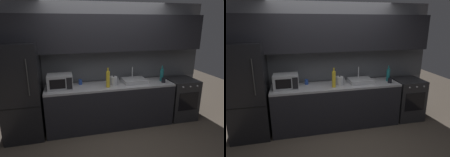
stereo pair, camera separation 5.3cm
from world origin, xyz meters
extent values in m
plane|color=#4C4238|center=(0.00, 0.00, 0.00)|extent=(10.00, 10.00, 0.00)
cube|color=slate|center=(0.00, 1.30, 1.25)|extent=(4.30, 0.10, 2.50)
cube|color=#4C4F54|center=(0.00, 1.25, 1.20)|extent=(4.30, 0.01, 0.60)
cube|color=black|center=(0.00, 1.08, 1.90)|extent=(3.95, 0.34, 0.70)
cube|color=black|center=(0.00, 0.90, 0.43)|extent=(2.56, 0.60, 0.86)
cube|color=#9E9EA3|center=(0.00, 0.90, 0.88)|extent=(2.56, 0.60, 0.04)
cube|color=black|center=(-1.66, 0.90, 0.89)|extent=(0.68, 0.66, 1.77)
cube|color=black|center=(-1.66, 0.57, 0.71)|extent=(0.67, 0.00, 0.01)
cylinder|color=#333333|center=(-1.47, 0.55, 1.24)|extent=(0.02, 0.02, 0.62)
cube|color=#232326|center=(1.62, 0.90, 0.45)|extent=(0.60, 0.60, 0.90)
cube|color=black|center=(1.62, 0.60, 0.50)|extent=(0.45, 0.01, 0.40)
cylinder|color=#B2B2B7|center=(1.45, 0.59, 0.83)|extent=(0.03, 0.02, 0.03)
cylinder|color=#B2B2B7|center=(1.62, 0.59, 0.83)|extent=(0.03, 0.02, 0.03)
cylinder|color=#B2B2B7|center=(1.78, 0.59, 0.83)|extent=(0.03, 0.02, 0.03)
cube|color=#A8AAAF|center=(-0.98, 0.92, 1.04)|extent=(0.46, 0.34, 0.27)
cube|color=black|center=(-1.02, 0.75, 1.04)|extent=(0.28, 0.01, 0.18)
cube|color=black|center=(-0.81, 0.75, 1.04)|extent=(0.10, 0.01, 0.22)
cube|color=#ADAFB5|center=(0.51, 0.93, 0.94)|extent=(0.48, 0.38, 0.08)
cylinder|color=silver|center=(0.51, 1.06, 1.09)|extent=(0.02, 0.02, 0.22)
cylinder|color=#B7BABF|center=(0.06, 0.90, 0.98)|extent=(0.16, 0.16, 0.16)
sphere|color=black|center=(0.06, 0.90, 1.08)|extent=(0.02, 0.02, 0.02)
cone|color=#B7BABF|center=(0.16, 0.90, 1.01)|extent=(0.03, 0.03, 0.05)
cylinder|color=#19666B|center=(1.12, 0.91, 1.03)|extent=(0.08, 0.08, 0.26)
cylinder|color=#19666B|center=(1.12, 0.91, 1.19)|extent=(0.03, 0.03, 0.07)
cylinder|color=gold|center=(-0.09, 0.76, 1.06)|extent=(0.07, 0.07, 0.31)
cylinder|color=gold|center=(-0.09, 0.76, 1.25)|extent=(0.03, 0.03, 0.07)
cylinder|color=#234299|center=(-0.59, 1.07, 0.95)|extent=(0.07, 0.07, 0.10)
cylinder|color=black|center=(1.10, 0.78, 0.95)|extent=(0.09, 0.09, 0.10)
camera|label=1|loc=(-0.89, -2.73, 2.10)|focal=31.39mm
camera|label=2|loc=(-0.83, -2.74, 2.10)|focal=31.39mm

